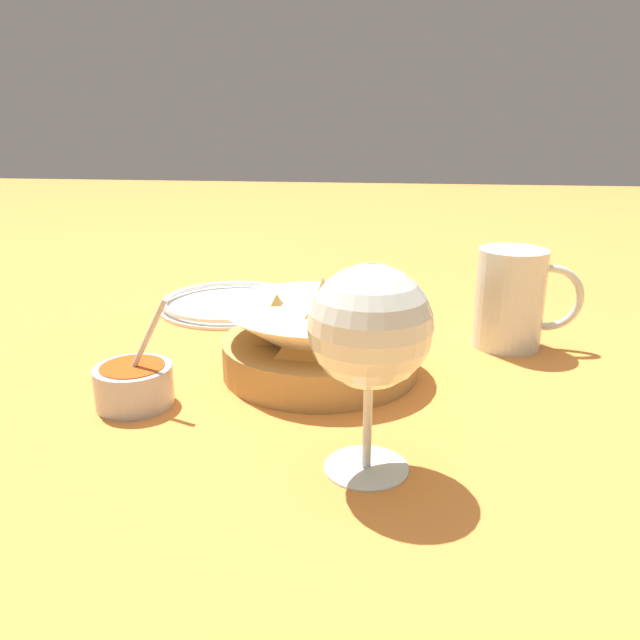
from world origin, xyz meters
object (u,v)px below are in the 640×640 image
object	(u,v)px
wine_glass	(370,332)
side_plate	(232,303)
food_basket	(320,341)
beer_mug	(511,302)
sauce_cup	(134,383)

from	to	relation	value
wine_glass	side_plate	distance (m)	0.47
wine_glass	side_plate	bearing A→B (deg)	117.90
food_basket	beer_mug	world-z (taller)	beer_mug
wine_glass	side_plate	world-z (taller)	wine_glass
sauce_cup	wine_glass	xyz separation A→B (m)	(0.22, -0.09, 0.09)
sauce_cup	side_plate	bearing A→B (deg)	88.28
beer_mug	side_plate	xyz separation A→B (m)	(-0.36, 0.11, -0.05)
beer_mug	sauce_cup	bearing A→B (deg)	-151.04
sauce_cup	food_basket	bearing A→B (deg)	31.79
sauce_cup	beer_mug	distance (m)	0.43
food_basket	beer_mug	xyz separation A→B (m)	(0.21, 0.11, 0.02)
sauce_cup	beer_mug	bearing A→B (deg)	28.96
food_basket	beer_mug	distance (m)	0.24
food_basket	side_plate	bearing A→B (deg)	125.58
sauce_cup	side_plate	distance (m)	0.32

